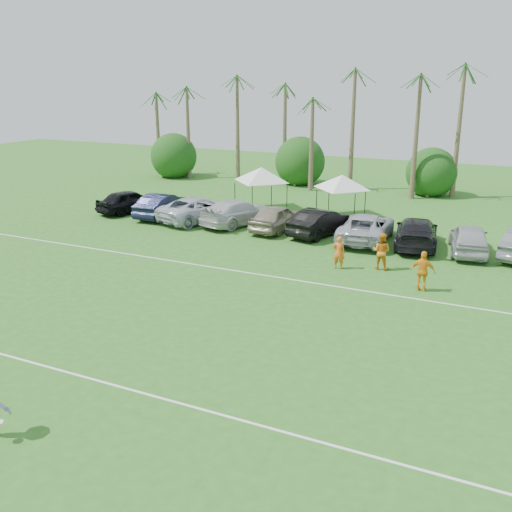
% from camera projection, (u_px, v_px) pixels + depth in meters
% --- Properties ---
extents(ground, '(120.00, 120.00, 0.00)m').
position_uv_depth(ground, '(22.00, 401.00, 17.71)').
color(ground, '#2C671E').
rests_on(ground, ground).
extents(field_lines, '(80.00, 12.10, 0.01)m').
position_uv_depth(field_lines, '(167.00, 311.00, 24.61)').
color(field_lines, white).
rests_on(field_lines, ground).
extents(palm_tree_0, '(2.40, 2.40, 8.90)m').
position_uv_depth(palm_tree_0, '(148.00, 100.00, 57.24)').
color(palm_tree_0, brown).
rests_on(palm_tree_0, ground).
extents(palm_tree_1, '(2.40, 2.40, 9.90)m').
position_uv_depth(palm_tree_1, '(190.00, 92.00, 54.94)').
color(palm_tree_1, brown).
rests_on(palm_tree_1, ground).
extents(palm_tree_2, '(2.40, 2.40, 10.90)m').
position_uv_depth(palm_tree_2, '(236.00, 82.00, 52.63)').
color(palm_tree_2, brown).
rests_on(palm_tree_2, ground).
extents(palm_tree_3, '(2.40, 2.40, 11.90)m').
position_uv_depth(palm_tree_3, '(276.00, 73.00, 50.74)').
color(palm_tree_3, brown).
rests_on(palm_tree_3, ground).
extents(palm_tree_4, '(2.40, 2.40, 8.90)m').
position_uv_depth(palm_tree_4, '(318.00, 103.00, 49.88)').
color(palm_tree_4, brown).
rests_on(palm_tree_4, ground).
extents(palm_tree_5, '(2.40, 2.40, 9.90)m').
position_uv_depth(palm_tree_5, '(363.00, 94.00, 47.98)').
color(palm_tree_5, brown).
rests_on(palm_tree_5, ground).
extents(palm_tree_6, '(2.40, 2.40, 10.90)m').
position_uv_depth(palm_tree_6, '(412.00, 83.00, 46.08)').
color(palm_tree_6, brown).
rests_on(palm_tree_6, ground).
extents(palm_tree_7, '(2.40, 2.40, 11.90)m').
position_uv_depth(palm_tree_7, '(465.00, 72.00, 44.19)').
color(palm_tree_7, brown).
rests_on(palm_tree_7, ground).
extents(bush_tree_0, '(4.00, 4.00, 4.00)m').
position_uv_depth(bush_tree_0, '(181.00, 157.00, 58.58)').
color(bush_tree_0, brown).
rests_on(bush_tree_0, ground).
extents(bush_tree_1, '(4.00, 4.00, 4.00)m').
position_uv_depth(bush_tree_1, '(299.00, 165.00, 53.25)').
color(bush_tree_1, brown).
rests_on(bush_tree_1, ground).
extents(bush_tree_2, '(4.00, 4.00, 4.00)m').
position_uv_depth(bush_tree_2, '(431.00, 174.00, 48.34)').
color(bush_tree_2, brown).
rests_on(bush_tree_2, ground).
extents(sideline_player_a, '(0.70, 0.51, 1.76)m').
position_uv_depth(sideline_player_a, '(339.00, 252.00, 29.82)').
color(sideline_player_a, orange).
rests_on(sideline_player_a, ground).
extents(sideline_player_b, '(1.01, 0.81, 1.96)m').
position_uv_depth(sideline_player_b, '(381.00, 251.00, 29.71)').
color(sideline_player_b, orange).
rests_on(sideline_player_b, ground).
extents(sideline_player_c, '(1.14, 0.48, 1.94)m').
position_uv_depth(sideline_player_c, '(423.00, 271.00, 26.64)').
color(sideline_player_c, orange).
rests_on(sideline_player_c, ground).
extents(canopy_tent_left, '(4.60, 4.60, 3.73)m').
position_uv_depth(canopy_tent_left, '(261.00, 167.00, 42.80)').
color(canopy_tent_left, black).
rests_on(canopy_tent_left, ground).
extents(canopy_tent_right, '(4.32, 4.32, 3.50)m').
position_uv_depth(canopy_tent_right, '(342.00, 175.00, 40.68)').
color(canopy_tent_right, black).
rests_on(canopy_tent_right, ground).
extents(parked_car_0, '(3.56, 5.40, 1.71)m').
position_uv_depth(parked_car_0, '(130.00, 201.00, 42.38)').
color(parked_car_0, black).
rests_on(parked_car_0, ground).
extents(parked_car_1, '(2.07, 5.27, 1.71)m').
position_uv_depth(parked_car_1, '(162.00, 205.00, 41.05)').
color(parked_car_1, black).
rests_on(parked_car_1, ground).
extents(parked_car_2, '(4.45, 6.70, 1.71)m').
position_uv_depth(parked_car_2, '(198.00, 209.00, 39.84)').
color(parked_car_2, silver).
rests_on(parked_car_2, ground).
extents(parked_car_3, '(4.06, 6.34, 1.71)m').
position_uv_depth(parked_car_3, '(238.00, 212.00, 38.86)').
color(parked_car_3, silver).
rests_on(parked_car_3, ground).
extents(parked_car_4, '(2.36, 5.15, 1.71)m').
position_uv_depth(parked_car_4, '(277.00, 217.00, 37.40)').
color(parked_car_4, gray).
rests_on(parked_car_4, ground).
extents(parked_car_5, '(3.01, 5.47, 1.71)m').
position_uv_depth(parked_car_5, '(320.00, 222.00, 36.25)').
color(parked_car_5, black).
rests_on(parked_car_5, ground).
extents(parked_car_6, '(3.36, 6.37, 1.71)m').
position_uv_depth(parked_car_6, '(366.00, 227.00, 34.91)').
color(parked_car_6, '#B3B6C1').
rests_on(parked_car_6, ground).
extents(parked_car_7, '(3.26, 6.19, 1.71)m').
position_uv_depth(parked_car_7, '(416.00, 232.00, 33.84)').
color(parked_car_7, black).
rests_on(parked_car_7, ground).
extents(parked_car_8, '(2.82, 5.28, 1.71)m').
position_uv_depth(parked_car_8, '(469.00, 239.00, 32.44)').
color(parked_car_8, '#B3B4B9').
rests_on(parked_car_8, ground).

